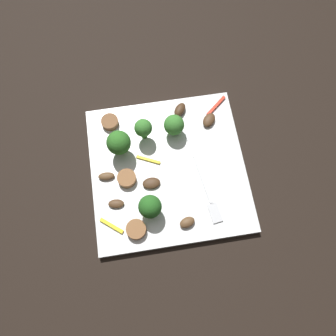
{
  "coord_description": "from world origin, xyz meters",
  "views": [
    {
      "loc": [
        0.22,
        -0.03,
        0.62
      ],
      "look_at": [
        0.0,
        0.0,
        0.01
      ],
      "focal_mm": 37.85,
      "sensor_mm": 36.0,
      "label": 1
    }
  ],
  "objects_px": {
    "broccoli_floret_2": "(119,143)",
    "mushroom_0": "(180,110)",
    "mushroom_2": "(209,120)",
    "broccoli_floret_0": "(143,128)",
    "mushroom_5": "(151,183)",
    "broccoli_floret_3": "(174,125)",
    "mushroom_1": "(106,174)",
    "fork": "(204,182)",
    "plate": "(168,169)",
    "mushroom_4": "(116,204)",
    "pepper_strip_0": "(148,160)",
    "sausage_slice_0": "(127,178)",
    "sausage_slice_2": "(110,122)",
    "pepper_strip_2": "(112,226)",
    "broccoli_floret_1": "(150,207)",
    "pepper_strip_1": "(216,106)",
    "sausage_slice_1": "(136,229)",
    "mushroom_3": "(187,222)"
  },
  "relations": [
    {
      "from": "broccoli_floret_0",
      "to": "pepper_strip_0",
      "type": "distance_m",
      "value": 0.06
    },
    {
      "from": "broccoli_floret_1",
      "to": "pepper_strip_1",
      "type": "xyz_separation_m",
      "value": [
        -0.19,
        0.15,
        -0.03
      ]
    },
    {
      "from": "mushroom_2",
      "to": "pepper_strip_2",
      "type": "distance_m",
      "value": 0.27
    },
    {
      "from": "mushroom_0",
      "to": "mushroom_2",
      "type": "height_order",
      "value": "mushroom_0"
    },
    {
      "from": "sausage_slice_2",
      "to": "pepper_strip_2",
      "type": "distance_m",
      "value": 0.2
    },
    {
      "from": "mushroom_1",
      "to": "mushroom_2",
      "type": "xyz_separation_m",
      "value": [
        -0.08,
        0.2,
        0.0
      ]
    },
    {
      "from": "mushroom_1",
      "to": "mushroom_5",
      "type": "distance_m",
      "value": 0.08
    },
    {
      "from": "fork",
      "to": "sausage_slice_1",
      "type": "height_order",
      "value": "sausage_slice_1"
    },
    {
      "from": "mushroom_2",
      "to": "fork",
      "type": "bearing_deg",
      "value": -15.24
    },
    {
      "from": "mushroom_5",
      "to": "pepper_strip_2",
      "type": "distance_m",
      "value": 0.1
    },
    {
      "from": "plate",
      "to": "mushroom_4",
      "type": "xyz_separation_m",
      "value": [
        0.05,
        -0.1,
        0.01
      ]
    },
    {
      "from": "broccoli_floret_3",
      "to": "mushroom_4",
      "type": "height_order",
      "value": "broccoli_floret_3"
    },
    {
      "from": "sausage_slice_2",
      "to": "pepper_strip_1",
      "type": "height_order",
      "value": "sausage_slice_2"
    },
    {
      "from": "mushroom_2",
      "to": "mushroom_3",
      "type": "relative_size",
      "value": 1.16
    },
    {
      "from": "mushroom_4",
      "to": "pepper_strip_1",
      "type": "distance_m",
      "value": 0.27
    },
    {
      "from": "mushroom_2",
      "to": "mushroom_5",
      "type": "distance_m",
      "value": 0.17
    },
    {
      "from": "broccoli_floret_0",
      "to": "mushroom_5",
      "type": "relative_size",
      "value": 1.67
    },
    {
      "from": "mushroom_4",
      "to": "broccoli_floret_1",
      "type": "bearing_deg",
      "value": 70.0
    },
    {
      "from": "broccoli_floret_3",
      "to": "mushroom_0",
      "type": "relative_size",
      "value": 1.49
    },
    {
      "from": "mushroom_2",
      "to": "pepper_strip_1",
      "type": "distance_m",
      "value": 0.04
    },
    {
      "from": "sausage_slice_1",
      "to": "mushroom_4",
      "type": "distance_m",
      "value": 0.06
    },
    {
      "from": "sausage_slice_0",
      "to": "pepper_strip_2",
      "type": "xyz_separation_m",
      "value": [
        0.08,
        -0.04,
        -0.0
      ]
    },
    {
      "from": "broccoli_floret_2",
      "to": "broccoli_floret_3",
      "type": "distance_m",
      "value": 0.11
    },
    {
      "from": "mushroom_1",
      "to": "mushroom_5",
      "type": "relative_size",
      "value": 0.93
    },
    {
      "from": "plate",
      "to": "broccoli_floret_2",
      "type": "distance_m",
      "value": 0.1
    },
    {
      "from": "broccoli_floret_0",
      "to": "pepper_strip_1",
      "type": "relative_size",
      "value": 1.01
    },
    {
      "from": "mushroom_1",
      "to": "pepper_strip_1",
      "type": "height_order",
      "value": "mushroom_1"
    },
    {
      "from": "mushroom_4",
      "to": "pepper_strip_0",
      "type": "xyz_separation_m",
      "value": [
        -0.07,
        0.07,
        -0.0
      ]
    },
    {
      "from": "broccoli_floret_0",
      "to": "sausage_slice_1",
      "type": "xyz_separation_m",
      "value": [
        0.17,
        -0.04,
        -0.03
      ]
    },
    {
      "from": "broccoli_floret_0",
      "to": "pepper_strip_0",
      "type": "xyz_separation_m",
      "value": [
        0.05,
        0.0,
        -0.03
      ]
    },
    {
      "from": "mushroom_1",
      "to": "pepper_strip_2",
      "type": "distance_m",
      "value": 0.09
    },
    {
      "from": "broccoli_floret_3",
      "to": "sausage_slice_0",
      "type": "distance_m",
      "value": 0.13
    },
    {
      "from": "broccoli_floret_1",
      "to": "mushroom_0",
      "type": "height_order",
      "value": "broccoli_floret_1"
    },
    {
      "from": "fork",
      "to": "broccoli_floret_1",
      "type": "distance_m",
      "value": 0.11
    },
    {
      "from": "plate",
      "to": "broccoli_floret_0",
      "type": "height_order",
      "value": "broccoli_floret_0"
    },
    {
      "from": "mushroom_4",
      "to": "pepper_strip_0",
      "type": "height_order",
      "value": "mushroom_4"
    },
    {
      "from": "broccoli_floret_0",
      "to": "mushroom_1",
      "type": "height_order",
      "value": "broccoli_floret_0"
    },
    {
      "from": "mushroom_1",
      "to": "pepper_strip_0",
      "type": "relative_size",
      "value": 0.65
    },
    {
      "from": "broccoli_floret_2",
      "to": "broccoli_floret_3",
      "type": "xyz_separation_m",
      "value": [
        -0.02,
        0.1,
        -0.01
      ]
    },
    {
      "from": "broccoli_floret_2",
      "to": "sausage_slice_1",
      "type": "xyz_separation_m",
      "value": [
        0.15,
        0.01,
        -0.03
      ]
    },
    {
      "from": "sausage_slice_0",
      "to": "sausage_slice_2",
      "type": "xyz_separation_m",
      "value": [
        -0.12,
        -0.02,
        -0.0
      ]
    },
    {
      "from": "sausage_slice_0",
      "to": "mushroom_5",
      "type": "distance_m",
      "value": 0.04
    },
    {
      "from": "broccoli_floret_2",
      "to": "mushroom_0",
      "type": "bearing_deg",
      "value": 118.32
    },
    {
      "from": "mushroom_0",
      "to": "mushroom_2",
      "type": "relative_size",
      "value": 1.01
    },
    {
      "from": "mushroom_0",
      "to": "pepper_strip_2",
      "type": "height_order",
      "value": "mushroom_0"
    },
    {
      "from": "broccoli_floret_3",
      "to": "mushroom_1",
      "type": "distance_m",
      "value": 0.15
    },
    {
      "from": "fork",
      "to": "pepper_strip_2",
      "type": "xyz_separation_m",
      "value": [
        0.05,
        -0.17,
        0.0
      ]
    },
    {
      "from": "sausage_slice_2",
      "to": "mushroom_4",
      "type": "bearing_deg",
      "value": -1.9
    },
    {
      "from": "fork",
      "to": "mushroom_1",
      "type": "height_order",
      "value": "mushroom_1"
    },
    {
      "from": "mushroom_3",
      "to": "broccoli_floret_1",
      "type": "bearing_deg",
      "value": -117.71
    }
  ]
}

